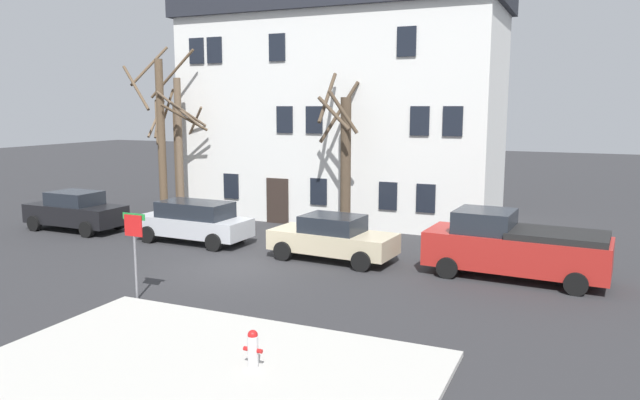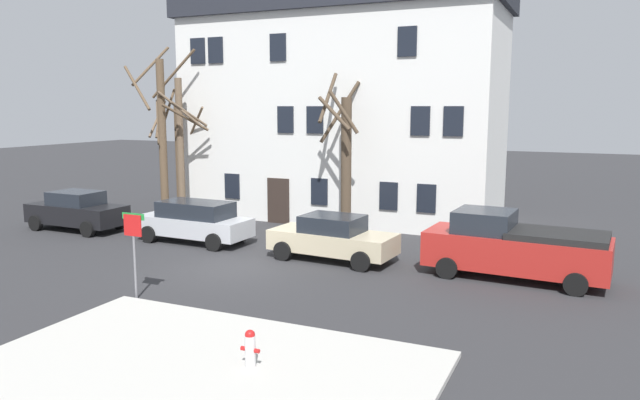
% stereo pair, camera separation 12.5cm
% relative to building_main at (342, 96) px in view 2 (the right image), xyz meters
% --- Properties ---
extents(ground_plane, '(120.00, 120.00, 0.00)m').
position_rel_building_main_xyz_m(ground_plane, '(0.54, -10.64, -5.91)').
color(ground_plane, '#2D2D30').
extents(sidewalk_slab, '(9.41, 6.76, 0.12)m').
position_rel_building_main_xyz_m(sidewalk_slab, '(4.25, -18.29, -5.85)').
color(sidewalk_slab, '#B7B5AD').
rests_on(sidewalk_slab, ground_plane).
extents(building_main, '(15.46, 6.63, 11.63)m').
position_rel_building_main_xyz_m(building_main, '(0.00, 0.00, 0.00)').
color(building_main, white).
rests_on(building_main, ground_plane).
extents(tree_bare_near, '(2.61, 2.93, 8.18)m').
position_rel_building_main_xyz_m(tree_bare_near, '(-6.88, -5.10, -1.78)').
color(tree_bare_near, brown).
rests_on(tree_bare_near, ground_plane).
extents(tree_bare_mid, '(2.93, 2.15, 6.89)m').
position_rel_building_main_xyz_m(tree_bare_mid, '(-6.89, -4.06, -2.63)').
color(tree_bare_mid, brown).
rests_on(tree_bare_mid, ground_plane).
extents(tree_bare_far, '(2.87, 2.66, 6.71)m').
position_rel_building_main_xyz_m(tree_bare_far, '(-6.62, -4.09, -2.32)').
color(tree_bare_far, brown).
rests_on(tree_bare_far, ground_plane).
extents(tree_bare_end, '(2.02, 2.35, 6.80)m').
position_rel_building_main_xyz_m(tree_bare_end, '(1.91, -4.31, -2.62)').
color(tree_bare_end, '#4C3D2D').
rests_on(tree_bare_end, ground_plane).
extents(car_black_sedan, '(4.56, 2.07, 1.72)m').
position_rel_building_main_xyz_m(car_black_sedan, '(-9.18, -8.20, -5.05)').
color(car_black_sedan, black).
rests_on(car_black_sedan, ground_plane).
extents(car_silver_wagon, '(4.74, 2.09, 1.66)m').
position_rel_building_main_xyz_m(car_silver_wagon, '(-3.00, -8.07, -5.04)').
color(car_silver_wagon, '#B7BABF').
rests_on(car_silver_wagon, ground_plane).
extents(car_beige_sedan, '(4.58, 2.26, 1.60)m').
position_rel_building_main_xyz_m(car_beige_sedan, '(3.12, -8.38, -5.10)').
color(car_beige_sedan, '#C6B793').
rests_on(car_beige_sedan, ground_plane).
extents(pickup_truck_red, '(5.66, 2.55, 2.11)m').
position_rel_building_main_xyz_m(pickup_truck_red, '(9.22, -8.11, -4.89)').
color(pickup_truck_red, '#AD231E').
rests_on(pickup_truck_red, ground_plane).
extents(fire_hydrant, '(0.42, 0.22, 0.79)m').
position_rel_building_main_xyz_m(fire_hydrant, '(5.18, -17.45, -5.38)').
color(fire_hydrant, silver).
rests_on(fire_hydrant, sidewalk_slab).
extents(street_sign_pole, '(0.76, 0.07, 2.46)m').
position_rel_building_main_xyz_m(street_sign_pole, '(-0.21, -14.69, -4.17)').
color(street_sign_pole, slate).
rests_on(street_sign_pole, ground_plane).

